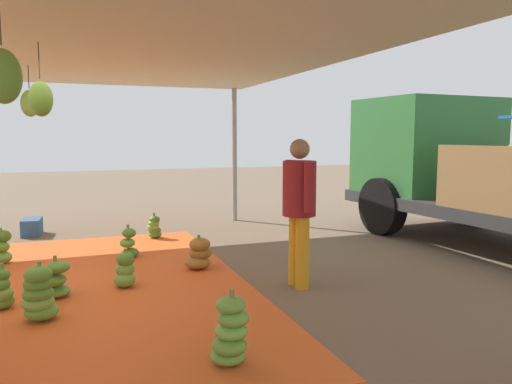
{
  "coord_description": "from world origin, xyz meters",
  "views": [
    {
      "loc": [
        5.72,
        0.21,
        1.73
      ],
      "look_at": [
        0.53,
        2.15,
        1.1
      ],
      "focal_mm": 34.47,
      "sensor_mm": 36.0,
      "label": 1
    }
  ],
  "objects_px": {
    "banana_bunch_6": "(2,248)",
    "worker_0": "(299,201)",
    "banana_bunch_5": "(39,295)",
    "banana_bunch_13": "(129,244)",
    "banana_bunch_12": "(125,270)",
    "banana_bunch_4": "(56,281)",
    "banana_bunch_10": "(199,254)",
    "banana_bunch_9": "(230,333)",
    "crate_0": "(32,227)",
    "banana_bunch_11": "(1,290)",
    "banana_bunch_1": "(154,228)"
  },
  "relations": [
    {
      "from": "banana_bunch_5",
      "to": "banana_bunch_10",
      "type": "bearing_deg",
      "value": 123.89
    },
    {
      "from": "banana_bunch_13",
      "to": "crate_0",
      "type": "distance_m",
      "value": 2.68
    },
    {
      "from": "banana_bunch_9",
      "to": "banana_bunch_11",
      "type": "xyz_separation_m",
      "value": [
        -1.94,
        -1.78,
        -0.05
      ]
    },
    {
      "from": "banana_bunch_5",
      "to": "crate_0",
      "type": "relative_size",
      "value": 1.07
    },
    {
      "from": "banana_bunch_6",
      "to": "banana_bunch_9",
      "type": "bearing_deg",
      "value": 27.12
    },
    {
      "from": "banana_bunch_10",
      "to": "banana_bunch_13",
      "type": "bearing_deg",
      "value": -139.18
    },
    {
      "from": "banana_bunch_12",
      "to": "banana_bunch_13",
      "type": "xyz_separation_m",
      "value": [
        -1.37,
        0.19,
        0.01
      ]
    },
    {
      "from": "banana_bunch_1",
      "to": "banana_bunch_4",
      "type": "height_order",
      "value": "banana_bunch_4"
    },
    {
      "from": "banana_bunch_5",
      "to": "banana_bunch_13",
      "type": "bearing_deg",
      "value": 154.02
    },
    {
      "from": "banana_bunch_11",
      "to": "banana_bunch_13",
      "type": "xyz_separation_m",
      "value": [
        -1.7,
        1.42,
        0.0
      ]
    },
    {
      "from": "banana_bunch_4",
      "to": "banana_bunch_5",
      "type": "height_order",
      "value": "banana_bunch_5"
    },
    {
      "from": "banana_bunch_4",
      "to": "banana_bunch_10",
      "type": "relative_size",
      "value": 1.02
    },
    {
      "from": "banana_bunch_1",
      "to": "banana_bunch_9",
      "type": "distance_m",
      "value": 4.88
    },
    {
      "from": "banana_bunch_6",
      "to": "banana_bunch_11",
      "type": "bearing_deg",
      "value": 6.68
    },
    {
      "from": "banana_bunch_1",
      "to": "crate_0",
      "type": "height_order",
      "value": "banana_bunch_1"
    },
    {
      "from": "banana_bunch_5",
      "to": "banana_bunch_12",
      "type": "relative_size",
      "value": 1.27
    },
    {
      "from": "banana_bunch_12",
      "to": "worker_0",
      "type": "xyz_separation_m",
      "value": [
        0.66,
        1.88,
        0.79
      ]
    },
    {
      "from": "banana_bunch_13",
      "to": "banana_bunch_11",
      "type": "bearing_deg",
      "value": -39.87
    },
    {
      "from": "banana_bunch_6",
      "to": "banana_bunch_13",
      "type": "height_order",
      "value": "banana_bunch_6"
    },
    {
      "from": "banana_bunch_11",
      "to": "worker_0",
      "type": "xyz_separation_m",
      "value": [
        0.33,
        3.11,
        0.79
      ]
    },
    {
      "from": "banana_bunch_13",
      "to": "banana_bunch_6",
      "type": "bearing_deg",
      "value": -99.93
    },
    {
      "from": "banana_bunch_5",
      "to": "banana_bunch_9",
      "type": "distance_m",
      "value": 2.05
    },
    {
      "from": "banana_bunch_12",
      "to": "worker_0",
      "type": "bearing_deg",
      "value": 70.74
    },
    {
      "from": "banana_bunch_1",
      "to": "banana_bunch_10",
      "type": "relative_size",
      "value": 0.97
    },
    {
      "from": "banana_bunch_1",
      "to": "banana_bunch_12",
      "type": "bearing_deg",
      "value": -15.73
    },
    {
      "from": "banana_bunch_12",
      "to": "banana_bunch_13",
      "type": "bearing_deg",
      "value": 172.11
    },
    {
      "from": "banana_bunch_4",
      "to": "banana_bunch_6",
      "type": "height_order",
      "value": "banana_bunch_6"
    },
    {
      "from": "banana_bunch_5",
      "to": "banana_bunch_11",
      "type": "bearing_deg",
      "value": -140.54
    },
    {
      "from": "banana_bunch_6",
      "to": "banana_bunch_10",
      "type": "height_order",
      "value": "banana_bunch_6"
    },
    {
      "from": "banana_bunch_5",
      "to": "crate_0",
      "type": "distance_m",
      "value": 4.44
    },
    {
      "from": "banana_bunch_11",
      "to": "banana_bunch_12",
      "type": "bearing_deg",
      "value": 104.93
    },
    {
      "from": "crate_0",
      "to": "banana_bunch_5",
      "type": "bearing_deg",
      "value": 4.78
    },
    {
      "from": "crate_0",
      "to": "banana_bunch_6",
      "type": "bearing_deg",
      "value": -6.75
    },
    {
      "from": "banana_bunch_6",
      "to": "banana_bunch_12",
      "type": "height_order",
      "value": "banana_bunch_6"
    },
    {
      "from": "banana_bunch_6",
      "to": "worker_0",
      "type": "bearing_deg",
      "value": 55.25
    },
    {
      "from": "banana_bunch_11",
      "to": "worker_0",
      "type": "distance_m",
      "value": 3.22
    },
    {
      "from": "banana_bunch_4",
      "to": "banana_bunch_13",
      "type": "height_order",
      "value": "banana_bunch_13"
    },
    {
      "from": "banana_bunch_5",
      "to": "banana_bunch_10",
      "type": "xyz_separation_m",
      "value": [
        -1.23,
        1.84,
        -0.05
      ]
    },
    {
      "from": "banana_bunch_1",
      "to": "banana_bunch_10",
      "type": "height_order",
      "value": "banana_bunch_10"
    },
    {
      "from": "banana_bunch_11",
      "to": "banana_bunch_10",
      "type": "bearing_deg",
      "value": 109.53
    },
    {
      "from": "banana_bunch_4",
      "to": "banana_bunch_13",
      "type": "xyz_separation_m",
      "value": [
        -1.51,
        0.92,
        0.01
      ]
    },
    {
      "from": "banana_bunch_5",
      "to": "banana_bunch_13",
      "type": "relative_size",
      "value": 1.17
    },
    {
      "from": "banana_bunch_4",
      "to": "banana_bunch_10",
      "type": "height_order",
      "value": "banana_bunch_4"
    },
    {
      "from": "banana_bunch_10",
      "to": "banana_bunch_4",
      "type": "bearing_deg",
      "value": -70.93
    },
    {
      "from": "banana_bunch_5",
      "to": "banana_bunch_6",
      "type": "height_order",
      "value": "banana_bunch_5"
    },
    {
      "from": "banana_bunch_1",
      "to": "worker_0",
      "type": "bearing_deg",
      "value": 19.29
    },
    {
      "from": "banana_bunch_11",
      "to": "worker_0",
      "type": "bearing_deg",
      "value": 83.96
    },
    {
      "from": "banana_bunch_4",
      "to": "banana_bunch_5",
      "type": "bearing_deg",
      "value": -10.93
    },
    {
      "from": "banana_bunch_9",
      "to": "banana_bunch_6",
      "type": "bearing_deg",
      "value": -152.88
    },
    {
      "from": "banana_bunch_4",
      "to": "banana_bunch_5",
      "type": "relative_size",
      "value": 0.81
    }
  ]
}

